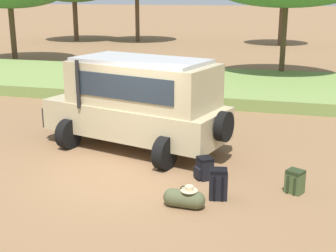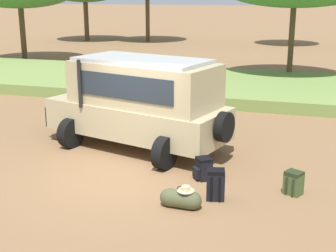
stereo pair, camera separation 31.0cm
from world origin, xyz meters
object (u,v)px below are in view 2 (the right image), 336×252
at_px(backpack_cluster_center, 203,169).
at_px(duffel_bag_low_black_case, 181,199).
at_px(backpack_beside_front_wheel, 294,183).
at_px(safari_vehicle, 140,101).
at_px(backpack_near_rear_wheel, 216,185).

distance_m(backpack_cluster_center, duffel_bag_low_black_case, 1.55).
height_order(backpack_beside_front_wheel, backpack_cluster_center, same).
relative_size(backpack_beside_front_wheel, backpack_cluster_center, 1.00).
relative_size(safari_vehicle, backpack_cluster_center, 10.80).
xyz_separation_m(safari_vehicle, backpack_cluster_center, (2.12, -1.69, -1.05)).
bearing_deg(duffel_bag_low_black_case, backpack_beside_front_wheel, 31.95).
bearing_deg(backpack_beside_front_wheel, backpack_cluster_center, 172.88).
height_order(backpack_beside_front_wheel, backpack_near_rear_wheel, backpack_near_rear_wheel).
relative_size(backpack_cluster_center, backpack_near_rear_wheel, 0.78).
height_order(backpack_cluster_center, duffel_bag_low_black_case, backpack_cluster_center).
distance_m(safari_vehicle, backpack_beside_front_wheel, 4.66).
bearing_deg(backpack_cluster_center, duffel_bag_low_black_case, -93.62).
distance_m(safari_vehicle, backpack_cluster_center, 2.91).
distance_m(safari_vehicle, backpack_near_rear_wheel, 3.84).
bearing_deg(duffel_bag_low_black_case, backpack_near_rear_wheel, 45.02).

